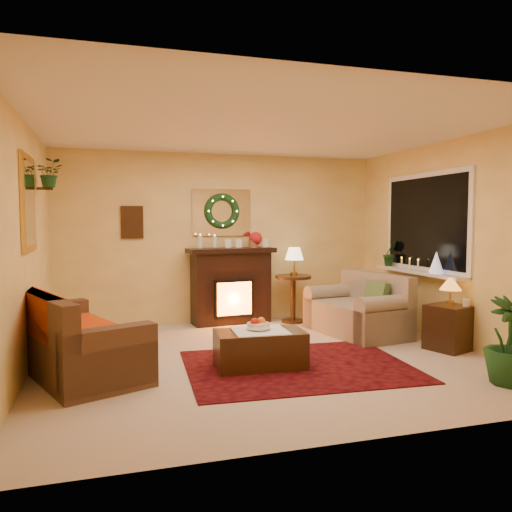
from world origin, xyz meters
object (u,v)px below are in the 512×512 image
object	(u,v)px
fireplace	(231,287)
coffee_table	(260,348)
side_table_round	(293,301)
loveseat	(356,304)
end_table_square	(449,328)
sofa	(75,330)

from	to	relation	value
fireplace	coffee_table	xyz separation A→B (m)	(-0.26, -2.38, -0.34)
fireplace	side_table_round	bearing A→B (deg)	-18.28
loveseat	coffee_table	size ratio (longest dim) A/B	1.54
loveseat	fireplace	bearing A→B (deg)	131.11
loveseat	end_table_square	size ratio (longest dim) A/B	2.65
sofa	end_table_square	bearing A→B (deg)	-27.18
sofa	fireplace	xyz separation A→B (m)	(2.14, 1.94, 0.12)
end_table_square	coffee_table	size ratio (longest dim) A/B	0.58
sofa	fireplace	distance (m)	2.89
sofa	coffee_table	size ratio (longest dim) A/B	2.11
sofa	side_table_round	distance (m)	3.53
fireplace	coffee_table	size ratio (longest dim) A/B	1.26
loveseat	coffee_table	xyz separation A→B (m)	(-1.75, -1.16, -0.21)
fireplace	side_table_round	distance (m)	0.99
fireplace	loveseat	bearing A→B (deg)	-45.32
end_table_square	loveseat	bearing A→B (deg)	121.40
loveseat	side_table_round	distance (m)	1.16
fireplace	side_table_round	xyz separation A→B (m)	(0.94, -0.20, -0.23)
side_table_round	end_table_square	world-z (taller)	side_table_round
fireplace	coffee_table	bearing A→B (deg)	-102.29
side_table_round	coffee_table	size ratio (longest dim) A/B	0.77
sofa	coffee_table	distance (m)	1.94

